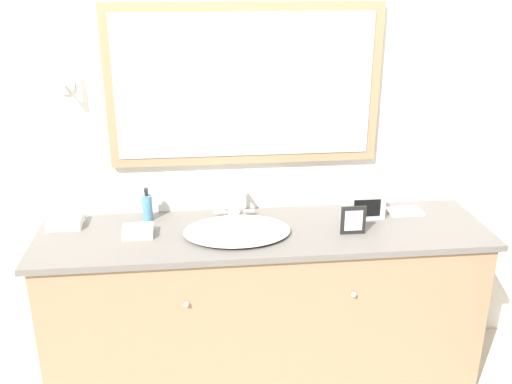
% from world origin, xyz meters
% --- Properties ---
extents(wall_back, '(8.00, 0.18, 2.55)m').
position_xyz_m(wall_back, '(-0.00, 0.60, 1.28)').
color(wall_back, white).
rests_on(wall_back, ground_plane).
extents(vanity_counter, '(2.18, 0.58, 0.86)m').
position_xyz_m(vanity_counter, '(0.00, 0.29, 0.43)').
color(vanity_counter, '#937556').
rests_on(vanity_counter, ground_plane).
extents(sink_basin, '(0.51, 0.42, 0.21)m').
position_xyz_m(sink_basin, '(-0.13, 0.27, 0.88)').
color(sink_basin, white).
rests_on(sink_basin, vanity_counter).
extents(soap_bottle, '(0.05, 0.05, 0.17)m').
position_xyz_m(soap_bottle, '(-0.57, 0.47, 0.93)').
color(soap_bottle, teal).
rests_on(soap_bottle, vanity_counter).
extents(appliance_box, '(0.19, 0.13, 0.13)m').
position_xyz_m(appliance_box, '(0.52, 0.41, 0.93)').
color(appliance_box, '#BCBCC1').
rests_on(appliance_box, vanity_counter).
extents(picture_frame, '(0.12, 0.01, 0.14)m').
position_xyz_m(picture_frame, '(0.41, 0.20, 0.93)').
color(picture_frame, black).
rests_on(picture_frame, vanity_counter).
extents(hand_towel_near_sink, '(0.14, 0.11, 0.05)m').
position_xyz_m(hand_towel_near_sink, '(-0.60, 0.29, 0.89)').
color(hand_towel_near_sink, silver).
rests_on(hand_towel_near_sink, vanity_counter).
extents(hand_towel_far_corner, '(0.16, 0.13, 0.05)m').
position_xyz_m(hand_towel_far_corner, '(-0.96, 0.44, 0.89)').
color(hand_towel_far_corner, white).
rests_on(hand_towel_far_corner, vanity_counter).
extents(metal_tray, '(0.18, 0.12, 0.01)m').
position_xyz_m(metal_tray, '(0.75, 0.43, 0.87)').
color(metal_tray, silver).
rests_on(metal_tray, vanity_counter).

